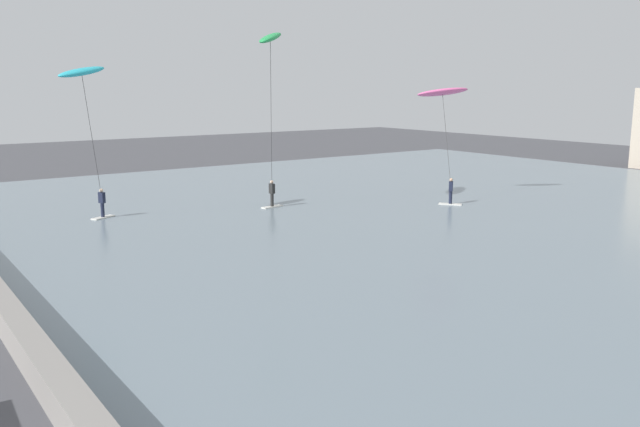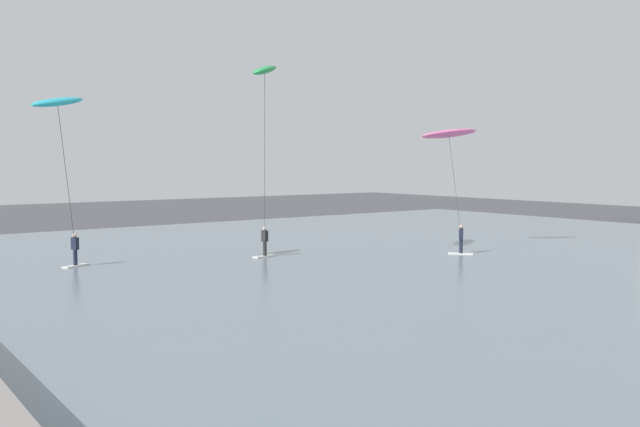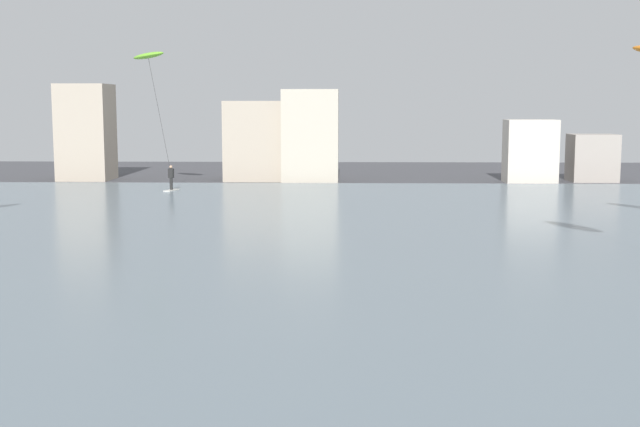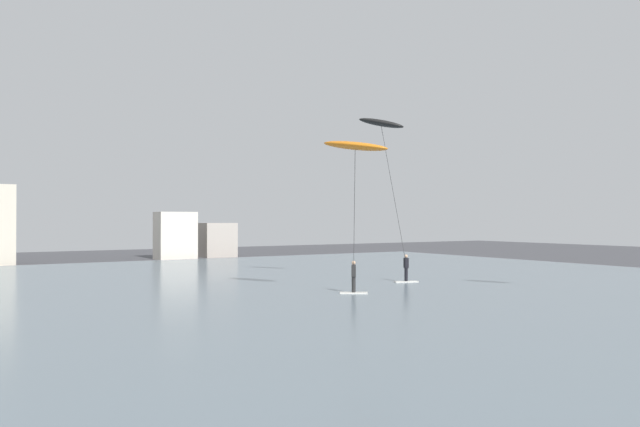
{
  "view_description": "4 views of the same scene",
  "coord_description": "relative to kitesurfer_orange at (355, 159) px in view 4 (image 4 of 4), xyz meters",
  "views": [
    {
      "loc": [
        12.3,
        0.66,
        7.24
      ],
      "look_at": [
        -2.75,
        11.39,
        3.65
      ],
      "focal_mm": 36.55,
      "sensor_mm": 36.0,
      "label": 1
    },
    {
      "loc": [
        10.28,
        1.43,
        5.23
      ],
      "look_at": [
        -3.06,
        11.3,
        3.98
      ],
      "focal_mm": 37.91,
      "sensor_mm": 36.0,
      "label": 2
    },
    {
      "loc": [
        1.87,
        -2.77,
        5.64
      ],
      "look_at": [
        1.26,
        17.78,
        2.96
      ],
      "focal_mm": 46.87,
      "sensor_mm": 36.0,
      "label": 3
    },
    {
      "loc": [
        -4.45,
        1.06,
        3.83
      ],
      "look_at": [
        1.91,
        11.08,
        3.95
      ],
      "focal_mm": 34.32,
      "sensor_mm": 36.0,
      "label": 4
    }
  ],
  "objects": [
    {
      "name": "kitesurfer_black",
      "position": [
        5.35,
        4.51,
        1.6
      ],
      "size": [
        3.86,
        2.6,
        9.82
      ],
      "color": "silver",
      "rests_on": "water_bay"
    },
    {
      "name": "kitesurfer_orange",
      "position": [
        0.0,
        0.0,
        0.0
      ],
      "size": [
        3.24,
        4.15,
        7.63
      ],
      "color": "silver",
      "rests_on": "water_bay"
    },
    {
      "name": "water_bay",
      "position": [
        -12.4,
        6.0,
        -6.66
      ],
      "size": [
        84.0,
        52.0,
        0.1
      ],
      "primitive_type": "cube",
      "color": "slate",
      "rests_on": "ground"
    }
  ]
}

